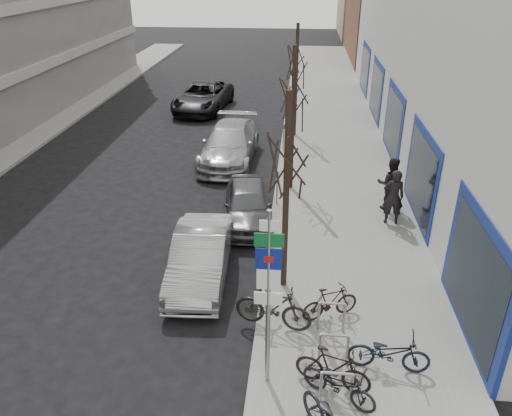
% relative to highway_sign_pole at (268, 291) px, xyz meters
% --- Properties ---
extents(ground, '(120.00, 120.00, 0.00)m').
position_rel_highway_sign_pole_xyz_m(ground, '(-2.40, 0.01, -2.46)').
color(ground, black).
rests_on(ground, ground).
extents(sidewalk_east, '(5.00, 70.00, 0.15)m').
position_rel_highway_sign_pole_xyz_m(sidewalk_east, '(2.10, 10.01, -2.38)').
color(sidewalk_east, slate).
rests_on(sidewalk_east, ground).
extents(brick_building_far, '(12.00, 14.00, 8.00)m').
position_rel_highway_sign_pole_xyz_m(brick_building_far, '(10.60, 40.01, 1.54)').
color(brick_building_far, brown).
rests_on(brick_building_far, ground).
extents(highway_sign_pole, '(0.55, 0.10, 4.20)m').
position_rel_highway_sign_pole_xyz_m(highway_sign_pole, '(0.00, 0.00, 0.00)').
color(highway_sign_pole, gray).
rests_on(highway_sign_pole, ground).
extents(bike_rack, '(0.66, 2.26, 0.83)m').
position_rel_highway_sign_pole_xyz_m(bike_rack, '(1.40, 0.61, -1.80)').
color(bike_rack, gray).
rests_on(bike_rack, sidewalk_east).
extents(tree_near, '(1.80, 1.80, 5.50)m').
position_rel_highway_sign_pole_xyz_m(tree_near, '(0.20, 3.51, 1.65)').
color(tree_near, black).
rests_on(tree_near, ground).
extents(tree_mid, '(1.80, 1.80, 5.50)m').
position_rel_highway_sign_pole_xyz_m(tree_mid, '(0.20, 10.01, 1.65)').
color(tree_mid, black).
rests_on(tree_mid, ground).
extents(tree_far, '(1.80, 1.80, 5.50)m').
position_rel_highway_sign_pole_xyz_m(tree_far, '(0.20, 16.51, 1.65)').
color(tree_far, black).
rests_on(tree_far, ground).
extents(meter_front, '(0.10, 0.08, 1.27)m').
position_rel_highway_sign_pole_xyz_m(meter_front, '(-0.25, 3.01, -1.54)').
color(meter_front, gray).
rests_on(meter_front, sidewalk_east).
extents(meter_mid, '(0.10, 0.08, 1.27)m').
position_rel_highway_sign_pole_xyz_m(meter_mid, '(-0.25, 8.51, -1.54)').
color(meter_mid, gray).
rests_on(meter_mid, sidewalk_east).
extents(meter_back, '(0.10, 0.08, 1.27)m').
position_rel_highway_sign_pole_xyz_m(meter_back, '(-0.25, 14.01, -1.54)').
color(meter_back, gray).
rests_on(meter_back, sidewalk_east).
extents(bike_near_right, '(1.70, 0.97, 0.99)m').
position_rel_highway_sign_pole_xyz_m(bike_near_right, '(1.36, -0.04, -1.81)').
color(bike_near_right, black).
rests_on(bike_near_right, sidewalk_east).
extents(bike_mid_curb, '(1.80, 0.67, 1.08)m').
position_rel_highway_sign_pole_xyz_m(bike_mid_curb, '(2.58, 0.56, -1.77)').
color(bike_mid_curb, black).
rests_on(bike_mid_curb, sidewalk_east).
extents(bike_mid_inner, '(1.99, 0.98, 1.16)m').
position_rel_highway_sign_pole_xyz_m(bike_mid_inner, '(0.01, 1.74, -1.73)').
color(bike_mid_inner, black).
rests_on(bike_mid_inner, sidewalk_east).
extents(bike_far_curb, '(1.65, 1.22, 0.99)m').
position_rel_highway_sign_pole_xyz_m(bike_far_curb, '(1.46, -0.38, -1.81)').
color(bike_far_curb, black).
rests_on(bike_far_curb, sidewalk_east).
extents(bike_far_inner, '(1.56, 1.03, 0.91)m').
position_rel_highway_sign_pole_xyz_m(bike_far_inner, '(1.39, 2.22, -1.85)').
color(bike_far_inner, black).
rests_on(bike_far_inner, sidewalk_east).
extents(parked_car_front, '(1.70, 4.30, 1.39)m').
position_rel_highway_sign_pole_xyz_m(parked_car_front, '(-2.16, 3.85, -1.76)').
color(parked_car_front, '#A4A4A9').
rests_on(parked_car_front, ground).
extents(parked_car_mid, '(2.09, 4.13, 1.35)m').
position_rel_highway_sign_pole_xyz_m(parked_car_mid, '(-1.18, 7.34, -1.78)').
color(parked_car_mid, '#4E4F54').
rests_on(parked_car_mid, ground).
extents(parked_car_back, '(2.35, 5.55, 1.60)m').
position_rel_highway_sign_pole_xyz_m(parked_car_back, '(-2.60, 12.95, -1.66)').
color(parked_car_back, '#97979C').
rests_on(parked_car_back, ground).
extents(lane_car, '(3.20, 5.96, 1.59)m').
position_rel_highway_sign_pole_xyz_m(lane_car, '(-5.32, 21.17, -1.66)').
color(lane_car, black).
rests_on(lane_car, ground).
extents(pedestrian_near, '(0.71, 0.47, 1.92)m').
position_rel_highway_sign_pole_xyz_m(pedestrian_near, '(3.65, 7.41, -1.35)').
color(pedestrian_near, black).
rests_on(pedestrian_near, sidewalk_east).
extents(pedestrian_far, '(0.77, 0.56, 1.94)m').
position_rel_highway_sign_pole_xyz_m(pedestrian_far, '(3.70, 8.48, -1.34)').
color(pedestrian_far, black).
rests_on(pedestrian_far, sidewalk_east).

